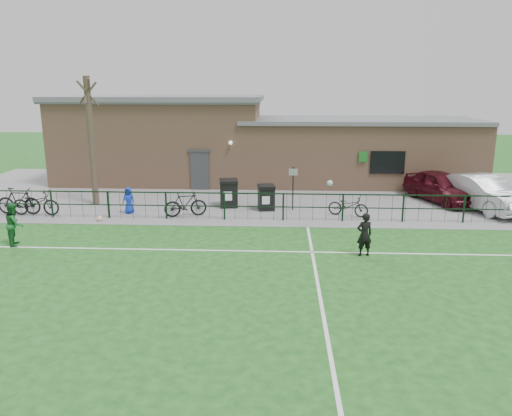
{
  "coord_description": "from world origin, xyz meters",
  "views": [
    {
      "loc": [
        0.88,
        -12.44,
        5.72
      ],
      "look_at": [
        0.0,
        5.0,
        1.3
      ],
      "focal_mm": 35.0,
      "sensor_mm": 36.0,
      "label": 1
    }
  ],
  "objects_px": {
    "wheelie_bin_right": "(266,198)",
    "bicycle_d": "(185,204)",
    "bicycle_e": "(348,206)",
    "spectator_child": "(129,200)",
    "outfield_player": "(15,224)",
    "bicycle_b": "(19,201)",
    "bicycle_c": "(36,203)",
    "sign_post": "(293,188)",
    "car_maroon": "(442,186)",
    "car_silver": "(482,193)",
    "bare_tree": "(91,142)",
    "ball_ground": "(100,219)",
    "wheelie_bin_left": "(229,194)"
  },
  "relations": [
    {
      "from": "bare_tree",
      "to": "outfield_player",
      "type": "distance_m",
      "value": 6.62
    },
    {
      "from": "bicycle_d",
      "to": "ball_ground",
      "type": "bearing_deg",
      "value": 87.43
    },
    {
      "from": "wheelie_bin_right",
      "to": "car_maroon",
      "type": "relative_size",
      "value": 0.24
    },
    {
      "from": "wheelie_bin_left",
      "to": "bicycle_c",
      "type": "height_order",
      "value": "wheelie_bin_left"
    },
    {
      "from": "wheelie_bin_right",
      "to": "sign_post",
      "type": "distance_m",
      "value": 1.31
    },
    {
      "from": "bicycle_c",
      "to": "sign_post",
      "type": "bearing_deg",
      "value": -82.06
    },
    {
      "from": "sign_post",
      "to": "bicycle_d",
      "type": "distance_m",
      "value": 4.91
    },
    {
      "from": "car_maroon",
      "to": "car_silver",
      "type": "relative_size",
      "value": 0.93
    },
    {
      "from": "car_silver",
      "to": "outfield_player",
      "type": "distance_m",
      "value": 19.7
    },
    {
      "from": "wheelie_bin_right",
      "to": "bicycle_d",
      "type": "height_order",
      "value": "bicycle_d"
    },
    {
      "from": "bicycle_b",
      "to": "bicycle_d",
      "type": "relative_size",
      "value": 1.08
    },
    {
      "from": "bicycle_b",
      "to": "bare_tree",
      "type": "bearing_deg",
      "value": -49.13
    },
    {
      "from": "spectator_child",
      "to": "outfield_player",
      "type": "relative_size",
      "value": 0.77
    },
    {
      "from": "sign_post",
      "to": "bare_tree",
      "type": "bearing_deg",
      "value": 175.86
    },
    {
      "from": "car_maroon",
      "to": "bicycle_b",
      "type": "relative_size",
      "value": 2.23
    },
    {
      "from": "bicycle_b",
      "to": "bicycle_c",
      "type": "xyz_separation_m",
      "value": [
        0.8,
        -0.09,
        -0.05
      ]
    },
    {
      "from": "car_maroon",
      "to": "bicycle_e",
      "type": "xyz_separation_m",
      "value": [
        -4.89,
        -2.99,
        -0.29
      ]
    },
    {
      "from": "bare_tree",
      "to": "spectator_child",
      "type": "xyz_separation_m",
      "value": [
        2.13,
        -1.68,
        -2.39
      ]
    },
    {
      "from": "bare_tree",
      "to": "spectator_child",
      "type": "bearing_deg",
      "value": -38.22
    },
    {
      "from": "sign_post",
      "to": "bicycle_b",
      "type": "distance_m",
      "value": 12.2
    },
    {
      "from": "bare_tree",
      "to": "ball_ground",
      "type": "height_order",
      "value": "bare_tree"
    },
    {
      "from": "sign_post",
      "to": "spectator_child",
      "type": "relative_size",
      "value": 1.69
    },
    {
      "from": "wheelie_bin_right",
      "to": "spectator_child",
      "type": "height_order",
      "value": "spectator_child"
    },
    {
      "from": "bare_tree",
      "to": "car_maroon",
      "type": "distance_m",
      "value": 16.93
    },
    {
      "from": "sign_post",
      "to": "car_maroon",
      "type": "height_order",
      "value": "sign_post"
    },
    {
      "from": "ball_ground",
      "to": "bare_tree",
      "type": "bearing_deg",
      "value": 112.56
    },
    {
      "from": "spectator_child",
      "to": "ball_ground",
      "type": "relative_size",
      "value": 4.84
    },
    {
      "from": "bicycle_e",
      "to": "wheelie_bin_left",
      "type": "bearing_deg",
      "value": 94.62
    },
    {
      "from": "bare_tree",
      "to": "ball_ground",
      "type": "distance_m",
      "value": 4.36
    },
    {
      "from": "car_maroon",
      "to": "spectator_child",
      "type": "relative_size",
      "value": 3.74
    },
    {
      "from": "car_maroon",
      "to": "spectator_child",
      "type": "height_order",
      "value": "car_maroon"
    },
    {
      "from": "wheelie_bin_right",
      "to": "sign_post",
      "type": "relative_size",
      "value": 0.53
    },
    {
      "from": "bare_tree",
      "to": "car_silver",
      "type": "xyz_separation_m",
      "value": [
        18.1,
        -0.19,
        -2.2
      ]
    },
    {
      "from": "ball_ground",
      "to": "bicycle_c",
      "type": "bearing_deg",
      "value": 165.03
    },
    {
      "from": "bicycle_b",
      "to": "outfield_player",
      "type": "xyz_separation_m",
      "value": [
        2.02,
        -4.1,
        0.15
      ]
    },
    {
      "from": "sign_post",
      "to": "car_silver",
      "type": "height_order",
      "value": "sign_post"
    },
    {
      "from": "wheelie_bin_right",
      "to": "bicycle_e",
      "type": "height_order",
      "value": "wheelie_bin_right"
    },
    {
      "from": "wheelie_bin_right",
      "to": "bicycle_e",
      "type": "xyz_separation_m",
      "value": [
        3.61,
        -0.97,
        -0.07
      ]
    },
    {
      "from": "wheelie_bin_left",
      "to": "sign_post",
      "type": "xyz_separation_m",
      "value": [
        2.99,
        -0.49,
        0.4
      ]
    },
    {
      "from": "bare_tree",
      "to": "outfield_player",
      "type": "bearing_deg",
      "value": -96.02
    },
    {
      "from": "outfield_player",
      "to": "sign_post",
      "type": "bearing_deg",
      "value": -80.64
    },
    {
      "from": "sign_post",
      "to": "bicycle_c",
      "type": "xyz_separation_m",
      "value": [
        -11.32,
        -1.5,
        -0.45
      ]
    },
    {
      "from": "bicycle_e",
      "to": "bicycle_b",
      "type": "bearing_deg",
      "value": 111.6
    },
    {
      "from": "bicycle_c",
      "to": "bicycle_e",
      "type": "xyz_separation_m",
      "value": [
        13.71,
        0.52,
        -0.09
      ]
    },
    {
      "from": "sign_post",
      "to": "ball_ground",
      "type": "relative_size",
      "value": 8.19
    },
    {
      "from": "car_maroon",
      "to": "car_silver",
      "type": "distance_m",
      "value": 2.04
    },
    {
      "from": "bicycle_d",
      "to": "bicycle_e",
      "type": "distance_m",
      "value": 7.1
    },
    {
      "from": "car_silver",
      "to": "spectator_child",
      "type": "xyz_separation_m",
      "value": [
        -15.97,
        -1.49,
        -0.19
      ]
    },
    {
      "from": "car_maroon",
      "to": "bicycle_d",
      "type": "xyz_separation_m",
      "value": [
        -11.98,
        -3.4,
        -0.2
      ]
    },
    {
      "from": "bicycle_c",
      "to": "spectator_child",
      "type": "distance_m",
      "value": 4.03
    }
  ]
}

